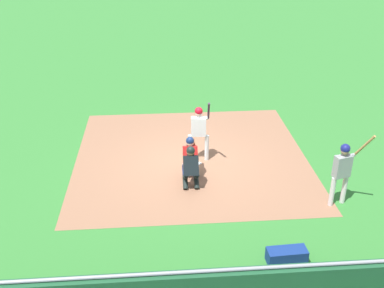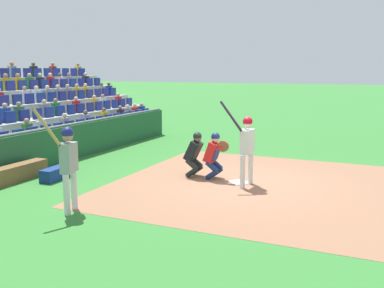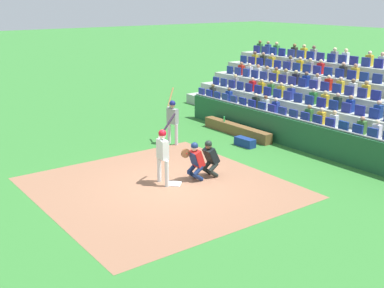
% 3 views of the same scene
% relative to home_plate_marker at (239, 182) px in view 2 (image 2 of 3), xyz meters
% --- Properties ---
extents(ground_plane, '(160.00, 160.00, 0.00)m').
position_rel_home_plate_marker_xyz_m(ground_plane, '(0.00, 0.00, -0.02)').
color(ground_plane, '#30742E').
extents(infield_dirt_patch, '(7.35, 7.20, 0.01)m').
position_rel_home_plate_marker_xyz_m(infield_dirt_patch, '(0.00, 0.50, -0.01)').
color(infield_dirt_patch, '#8E6147').
rests_on(infield_dirt_patch, ground_plane).
extents(home_plate_marker, '(0.62, 0.62, 0.02)m').
position_rel_home_plate_marker_xyz_m(home_plate_marker, '(0.00, 0.00, 0.00)').
color(home_plate_marker, white).
rests_on(home_plate_marker, infield_dirt_patch).
extents(batter_at_plate, '(0.66, 0.80, 2.19)m').
position_rel_home_plate_marker_xyz_m(batter_at_plate, '(0.23, 0.26, 1.10)').
color(batter_at_plate, silver).
rests_on(batter_at_plate, ground_plane).
extents(catcher_crouching, '(0.46, 0.71, 1.30)m').
position_rel_home_plate_marker_xyz_m(catcher_crouching, '(-0.11, -0.75, 0.71)').
color(catcher_crouching, navy).
rests_on(catcher_crouching, ground_plane).
extents(home_plate_umpire, '(0.46, 0.47, 1.28)m').
position_rel_home_plate_marker_xyz_m(home_plate_umpire, '(-0.15, -1.34, 0.68)').
color(home_plate_umpire, black).
rests_on(home_plate_umpire, ground_plane).
extents(dugout_wall, '(13.68, 0.24, 1.20)m').
position_rel_home_plate_marker_xyz_m(dugout_wall, '(0.00, -6.05, 0.56)').
color(dugout_wall, '#1E5030').
rests_on(dugout_wall, ground_plane).
extents(equipment_duffel_bag, '(0.91, 0.40, 0.34)m').
position_rel_home_plate_marker_xyz_m(equipment_duffel_bag, '(1.75, -4.63, 0.15)').
color(equipment_duffel_bag, navy).
rests_on(equipment_duffel_bag, ground_plane).
extents(on_deck_batter, '(0.80, 0.59, 2.21)m').
position_rel_home_plate_marker_xyz_m(on_deck_batter, '(3.71, -2.49, 1.11)').
color(on_deck_batter, silver).
rests_on(on_deck_batter, ground_plane).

